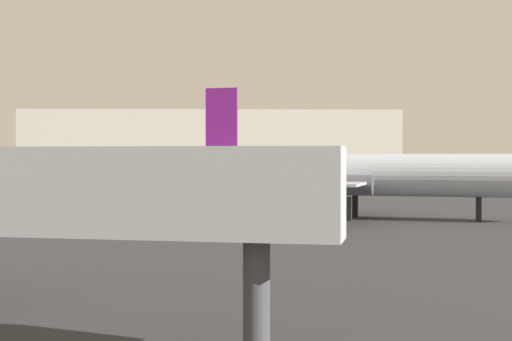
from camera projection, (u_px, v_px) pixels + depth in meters
The scene contains 3 objects.
airplane_on_taxiway at pixel (366, 175), 64.81m from camera, with size 35.45×20.80×11.51m.
jet_bridge at pixel (1, 195), 21.00m from camera, with size 17.13×6.22×5.87m.
terminal_building at pixel (212, 150), 129.06m from camera, with size 60.85×18.66×12.77m, color beige.
Camera 1 is at (3.93, -9.91, 5.43)m, focal length 53.38 mm.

